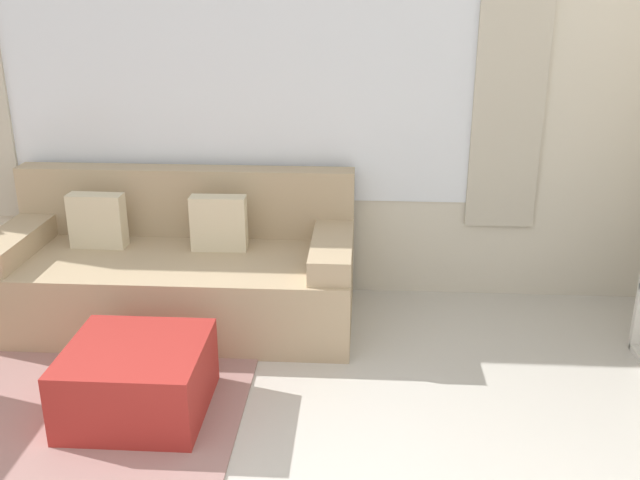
# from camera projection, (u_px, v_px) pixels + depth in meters

# --- Properties ---
(wall_back) EXTENTS (6.81, 0.11, 2.70)m
(wall_back) POSITION_uv_depth(u_px,v_px,m) (237.00, 91.00, 4.55)
(wall_back) COLOR beige
(wall_back) RESTS_ON ground_plane
(couch_main) EXTENTS (2.18, 0.96, 0.89)m
(couch_main) POSITION_uv_depth(u_px,v_px,m) (177.00, 271.00, 4.45)
(couch_main) COLOR tan
(couch_main) RESTS_ON ground_plane
(ottoman) EXTENTS (0.67, 0.65, 0.37)m
(ottoman) POSITION_uv_depth(u_px,v_px,m) (138.00, 380.00, 3.49)
(ottoman) COLOR #A82823
(ottoman) RESTS_ON ground_plane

